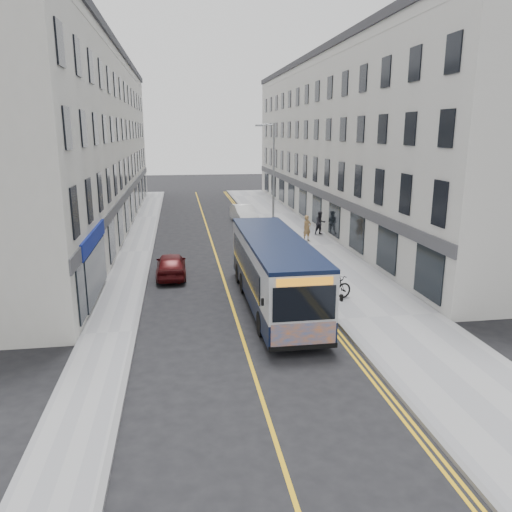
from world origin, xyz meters
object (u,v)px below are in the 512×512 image
object	(u,v)px
pedestrian_far	(320,223)
city_bus	(274,269)
pedestrian_near	(307,228)
car_white	(244,214)
streetlamp	(272,178)
car_maroon	(171,265)
bicycle	(330,288)

from	to	relation	value
pedestrian_far	city_bus	bearing A→B (deg)	-129.15
city_bus	pedestrian_near	size ratio (longest dim) A/B	5.95
car_white	streetlamp	bearing A→B (deg)	-88.44
pedestrian_near	car_white	world-z (taller)	pedestrian_near
pedestrian_far	car_maroon	world-z (taller)	pedestrian_far
car_white	city_bus	bearing A→B (deg)	-99.43
pedestrian_far	car_white	bearing A→B (deg)	111.13
pedestrian_near	pedestrian_far	xyz separation A→B (m)	(1.49, 1.90, -0.03)
car_white	car_maroon	distance (m)	16.47
streetlamp	car_maroon	distance (m)	10.95
streetlamp	pedestrian_far	size ratio (longest dim) A/B	4.65
streetlamp	pedestrian_near	world-z (taller)	streetlamp
car_white	pedestrian_far	bearing A→B (deg)	-58.74
streetlamp	bicycle	size ratio (longest dim) A/B	3.76
streetlamp	bicycle	bearing A→B (deg)	-88.98
city_bus	pedestrian_far	distance (m)	15.57
city_bus	bicycle	size ratio (longest dim) A/B	4.95
car_maroon	pedestrian_far	bearing A→B (deg)	-140.03
car_maroon	city_bus	bearing A→B (deg)	130.36
streetlamp	car_maroon	bearing A→B (deg)	-131.75
bicycle	pedestrian_near	xyz separation A→B (m)	(2.11, 12.33, 0.33)
city_bus	car_white	xyz separation A→B (m)	(1.38, 20.67, -0.93)
streetlamp	car_white	world-z (taller)	streetlamp
city_bus	pedestrian_far	size ratio (longest dim) A/B	6.13
streetlamp	car_maroon	size ratio (longest dim) A/B	2.08
city_bus	bicycle	world-z (taller)	city_bus
bicycle	car_maroon	world-z (taller)	car_maroon
city_bus	bicycle	xyz separation A→B (m)	(2.58, 0.05, -0.99)
car_white	bicycle	bearing A→B (deg)	-92.29
bicycle	pedestrian_far	size ratio (longest dim) A/B	1.24
city_bus	bicycle	bearing A→B (deg)	1.04
pedestrian_far	pedestrian_near	bearing A→B (deg)	-143.89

